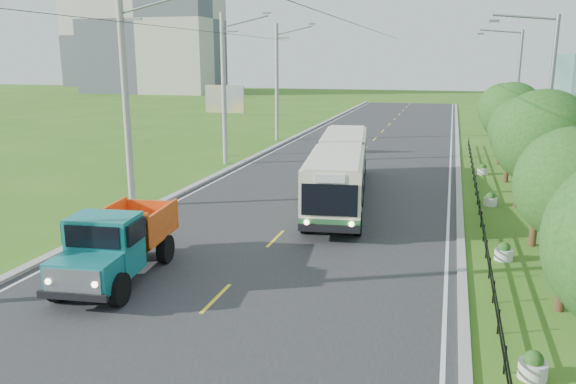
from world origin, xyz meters
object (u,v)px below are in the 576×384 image
at_px(tree_second, 574,190).
at_px(streetlight_mid, 545,106).
at_px(dump_truck, 117,240).
at_px(streetlight_far, 515,91).
at_px(planter_mid, 490,200).
at_px(bus, 340,166).
at_px(tree_fourth, 524,134).
at_px(tree_back, 503,111).
at_px(billboard_right, 562,91).
at_px(tree_fifth, 512,116).
at_px(planter_front, 533,366).
at_px(pole_far, 277,82).
at_px(pole_near, 127,102).
at_px(tree_third, 544,143).
at_px(pole_mid, 224,89).
at_px(planter_far, 483,170).
at_px(billboard_left, 225,104).
at_px(planter_near, 504,252).

bearing_deg(tree_second, streetlight_mid, 86.21).
bearing_deg(dump_truck, streetlight_far, 55.50).
distance_m(planter_mid, bus, 7.57).
bearing_deg(dump_truck, tree_fourth, 38.09).
height_order(tree_second, streetlight_far, streetlight_far).
bearing_deg(planter_mid, streetlight_mid, 0.00).
relative_size(tree_back, billboard_right, 0.75).
relative_size(tree_fifth, bus, 0.38).
height_order(planter_front, billboard_right, billboard_right).
relative_size(tree_second, billboard_right, 0.73).
bearing_deg(pole_far, streetlight_far, -14.81).
xyz_separation_m(pole_near, tree_fourth, (18.12, 5.14, -1.51)).
xyz_separation_m(tree_third, bus, (-8.65, 5.13, -2.25)).
relative_size(tree_second, tree_third, 0.88).
distance_m(planter_front, planter_mid, 16.00).
height_order(tree_second, bus, tree_second).
bearing_deg(tree_third, streetlight_far, 87.73).
distance_m(pole_near, pole_mid, 12.00).
distance_m(streetlight_far, dump_truck, 31.13).
bearing_deg(planter_far, pole_far, 146.88).
bearing_deg(tree_fourth, dump_truck, -135.04).
bearing_deg(pole_near, pole_mid, 90.00).
bearing_deg(tree_fifth, planter_mid, -101.56).
bearing_deg(tree_second, billboard_left, 131.52).
relative_size(pole_mid, pole_far, 1.00).
height_order(streetlight_mid, planter_near, streetlight_mid).
xyz_separation_m(tree_fifth, dump_truck, (-13.56, -19.54, -2.51)).
xyz_separation_m(tree_fourth, planter_far, (-1.26, 7.86, -3.30)).
relative_size(streetlight_far, planter_mid, 13.54).
bearing_deg(streetlight_mid, pole_mid, 159.68).
height_order(planter_near, planter_far, same).
relative_size(tree_second, bus, 0.35).
bearing_deg(planter_mid, tree_fourth, 6.39).
xyz_separation_m(streetlight_far, planter_far, (-2.04, -6.00, -4.62)).
distance_m(planter_mid, planter_far, 8.00).
bearing_deg(bus, dump_truck, -118.87).
height_order(tree_fourth, tree_back, tree_back).
height_order(tree_third, billboard_left, tree_third).
distance_m(pole_near, planter_front, 20.70).
relative_size(tree_back, planter_near, 8.21).
xyz_separation_m(tree_back, planter_far, (-1.26, -4.14, -3.37)).
bearing_deg(pole_mid, tree_second, -46.15).
relative_size(tree_third, streetlight_far, 0.66).
height_order(tree_third, planter_near, tree_third).
height_order(tree_back, planter_far, tree_back).
xyz_separation_m(streetlight_far, planter_mid, (-2.04, -14.00, -4.62)).
xyz_separation_m(pole_mid, pole_far, (0.00, 12.00, 0.00)).
relative_size(tree_fifth, dump_truck, 0.99).
xyz_separation_m(tree_back, dump_truck, (-13.56, -25.54, -2.31)).
relative_size(tree_back, dump_truck, 0.94).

